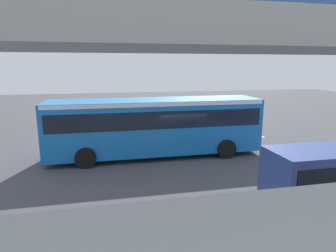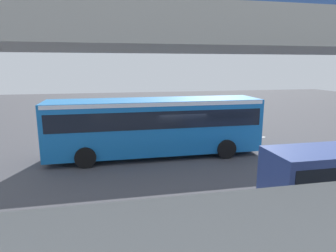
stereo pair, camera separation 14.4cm
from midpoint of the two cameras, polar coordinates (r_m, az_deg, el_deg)
The scene contains 9 objects.
ground at distance 16.35m, azimuth 1.89°, elevation -5.80°, with size 80.00×80.00×0.00m, color #424247.
city_bus at distance 15.90m, azimuth -2.81°, elevation 0.70°, with size 11.54×2.85×3.15m.
parked_van at distance 12.10m, azimuth 29.39°, elevation -7.86°, with size 4.80×2.17×2.05m.
traffic_sign at distance 19.33m, azimuth -5.18°, elevation 2.66°, with size 0.08×0.60×2.80m.
lane_dash_leftmost at distance 21.14m, azimuth 15.87°, elevation -2.18°, with size 2.00×0.20×0.01m, color silver.
lane_dash_left at distance 19.60m, azimuth 5.47°, elevation -2.86°, with size 2.00×0.20×0.01m, color silver.
lane_dash_centre at distance 18.80m, azimuth -6.25°, elevation -3.51°, with size 2.00×0.20×0.01m, color silver.
lane_dash_right at distance 18.83m, azimuth -18.47°, elevation -4.03°, with size 2.00×0.20×0.01m, color silver.
pedestrian_overpass at distance 5.99m, azimuth 28.20°, elevation 11.65°, with size 30.77×2.60×6.77m.
Camera 1 is at (3.91, 15.09, 4.93)m, focal length 31.02 mm.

